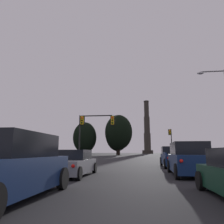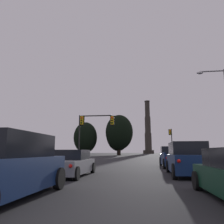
# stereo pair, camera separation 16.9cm
# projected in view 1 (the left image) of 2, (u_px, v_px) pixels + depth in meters

# --- Properties ---
(suv_left_lane_third) EXTENTS (2.11, 4.91, 1.86)m
(suv_left_lane_third) POSITION_uv_depth(u_px,v_px,m) (8.00, 167.00, 6.14)
(suv_left_lane_third) COLOR navy
(suv_left_lane_third) RESTS_ON ground_plane
(sedan_left_lane_second) EXTENTS (2.03, 4.72, 1.43)m
(sedan_left_lane_second) POSITION_uv_depth(u_px,v_px,m) (73.00, 164.00, 12.24)
(sedan_left_lane_second) COLOR gray
(sedan_left_lane_second) RESTS_ON ground_plane
(suv_right_lane_second) EXTENTS (2.26, 4.96, 1.86)m
(suv_right_lane_second) POSITION_uv_depth(u_px,v_px,m) (189.00, 159.00, 12.36)
(suv_right_lane_second) COLOR navy
(suv_right_lane_second) RESTS_ON ground_plane
(pickup_truck_right_lane_front) EXTENTS (2.29, 5.54, 1.82)m
(pickup_truck_right_lane_front) POSITION_uv_depth(u_px,v_px,m) (174.00, 158.00, 19.37)
(pickup_truck_right_lane_front) COLOR navy
(pickup_truck_right_lane_front) RESTS_ON ground_plane
(traffic_light_far_right) EXTENTS (0.78, 0.50, 6.20)m
(traffic_light_far_right) POSITION_uv_depth(u_px,v_px,m) (171.00, 139.00, 46.83)
(traffic_light_far_right) COLOR black
(traffic_light_far_right) RESTS_ON ground_plane
(traffic_light_overhead_left) EXTENTS (4.67, 0.50, 5.92)m
(traffic_light_overhead_left) POSITION_uv_depth(u_px,v_px,m) (91.00, 126.00, 27.47)
(traffic_light_overhead_left) COLOR black
(traffic_light_overhead_left) RESTS_ON ground_plane
(street_lamp) EXTENTS (2.71, 0.36, 9.25)m
(street_lamp) POSITION_uv_depth(u_px,v_px,m) (224.00, 106.00, 20.69)
(street_lamp) COLOR slate
(street_lamp) RESTS_ON ground_plane
(smokestack) EXTENTS (7.85, 7.85, 39.44)m
(smokestack) POSITION_uv_depth(u_px,v_px,m) (147.00, 132.00, 161.53)
(smokestack) COLOR #2B2722
(smokestack) RESTS_ON ground_plane
(treeline_far_left) EXTENTS (9.37, 8.43, 13.05)m
(treeline_far_left) POSITION_uv_depth(u_px,v_px,m) (85.00, 137.00, 86.74)
(treeline_far_left) COLOR black
(treeline_far_left) RESTS_ON ground_plane
(treeline_far_right) EXTENTS (10.58, 9.52, 15.59)m
(treeline_far_right) POSITION_uv_depth(u_px,v_px,m) (119.00, 132.00, 84.58)
(treeline_far_right) COLOR black
(treeline_far_right) RESTS_ON ground_plane
(treeline_left_mid) EXTENTS (9.89, 8.91, 15.93)m
(treeline_left_mid) POSITION_uv_depth(u_px,v_px,m) (117.00, 133.00, 89.17)
(treeline_left_mid) COLOR black
(treeline_left_mid) RESTS_ON ground_plane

